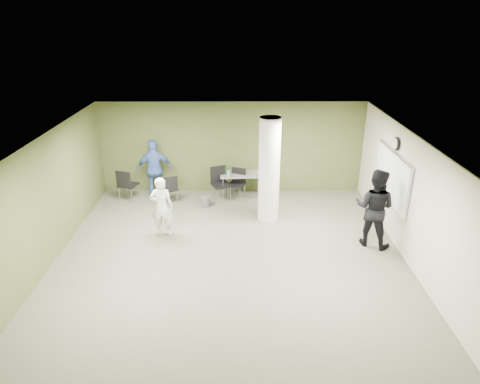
{
  "coord_description": "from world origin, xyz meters",
  "views": [
    {
      "loc": [
        0.19,
        -8.52,
        5.24
      ],
      "look_at": [
        0.23,
        1.0,
        1.2
      ],
      "focal_mm": 32.0,
      "sensor_mm": 36.0,
      "label": 1
    }
  ],
  "objects_px": {
    "chair_back_left": "(126,183)",
    "man_black": "(374,208)",
    "woman_white": "(162,207)",
    "man_blue": "(155,169)",
    "folding_table": "(245,175)"
  },
  "relations": [
    {
      "from": "folding_table",
      "to": "man_black",
      "type": "bearing_deg",
      "value": -47.36
    },
    {
      "from": "man_black",
      "to": "man_blue",
      "type": "relative_size",
      "value": 1.05
    },
    {
      "from": "man_black",
      "to": "man_blue",
      "type": "xyz_separation_m",
      "value": [
        -5.68,
        2.81,
        -0.05
      ]
    },
    {
      "from": "woman_white",
      "to": "folding_table",
      "type": "bearing_deg",
      "value": -129.96
    },
    {
      "from": "man_black",
      "to": "man_blue",
      "type": "height_order",
      "value": "man_black"
    },
    {
      "from": "chair_back_left",
      "to": "man_black",
      "type": "bearing_deg",
      "value": 176.34
    },
    {
      "from": "folding_table",
      "to": "woman_white",
      "type": "distance_m",
      "value": 3.23
    },
    {
      "from": "folding_table",
      "to": "chair_back_left",
      "type": "bearing_deg",
      "value": -176.78
    },
    {
      "from": "woman_white",
      "to": "man_black",
      "type": "height_order",
      "value": "man_black"
    },
    {
      "from": "chair_back_left",
      "to": "woman_white",
      "type": "bearing_deg",
      "value": 141.89
    },
    {
      "from": "folding_table",
      "to": "chair_back_left",
      "type": "xyz_separation_m",
      "value": [
        -3.5,
        -0.37,
        -0.1
      ]
    },
    {
      "from": "man_blue",
      "to": "man_black",
      "type": "bearing_deg",
      "value": 146.06
    },
    {
      "from": "chair_back_left",
      "to": "man_black",
      "type": "xyz_separation_m",
      "value": [
        6.51,
        -2.59,
        0.39
      ]
    },
    {
      "from": "chair_back_left",
      "to": "man_blue",
      "type": "bearing_deg",
      "value": -146.63
    },
    {
      "from": "woman_white",
      "to": "chair_back_left",
      "type": "bearing_deg",
      "value": -55.55
    }
  ]
}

